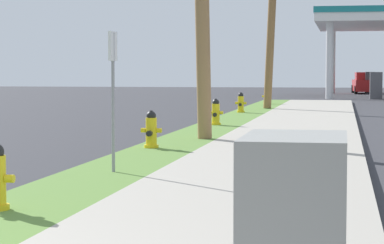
# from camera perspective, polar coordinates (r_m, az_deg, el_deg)

# --- Properties ---
(fire_hydrant_second) EXTENTS (0.42, 0.38, 0.74)m
(fire_hydrant_second) POSITION_cam_1_polar(r_m,az_deg,el_deg) (16.33, -2.85, -0.67)
(fire_hydrant_second) COLOR yellow
(fire_hydrant_second) RESTS_ON grass_verge
(fire_hydrant_third) EXTENTS (0.42, 0.37, 0.74)m
(fire_hydrant_third) POSITION_cam_1_polar(r_m,az_deg,el_deg) (23.30, 1.66, 0.60)
(fire_hydrant_third) COLOR yellow
(fire_hydrant_third) RESTS_ON grass_verge
(fire_hydrant_fourth) EXTENTS (0.42, 0.37, 0.74)m
(fire_hydrant_fourth) POSITION_cam_1_polar(r_m,az_deg,el_deg) (30.41, 3.41, 1.28)
(fire_hydrant_fourth) COLOR yellow
(fire_hydrant_fourth) RESTS_ON grass_verge
(fire_hydrant_fifth) EXTENTS (0.42, 0.38, 0.74)m
(fire_hydrant_fifth) POSITION_cam_1_polar(r_m,az_deg,el_deg) (38.62, 5.20, 1.75)
(fire_hydrant_fifth) COLOR yellow
(fire_hydrant_fifth) RESTS_ON grass_verge
(utility_pole_background) EXTENTS (0.86, 1.46, 8.18)m
(utility_pole_background) POSITION_cam_1_polar(r_m,az_deg,el_deg) (34.12, 5.58, 7.98)
(utility_pole_background) COLOR olive
(utility_pole_background) RESTS_ON grass_verge
(street_sign_post) EXTENTS (0.05, 0.36, 2.12)m
(street_sign_post) POSITION_cam_1_polar(r_m,az_deg,el_deg) (12.43, -5.51, 3.49)
(street_sign_post) COLOR gray
(street_sign_post) RESTS_ON grass_verge
(car_red_by_near_pump) EXTENTS (2.15, 4.59, 1.57)m
(car_red_by_near_pump) POSITION_cam_1_polar(r_m,az_deg,el_deg) (62.25, 12.01, 2.62)
(car_red_by_near_pump) COLOR red
(car_red_by_near_pump) RESTS_ON ground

